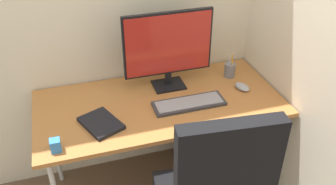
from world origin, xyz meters
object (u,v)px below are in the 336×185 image
desk_clamp_accessory (55,145)px  notebook (101,123)px  filing_cabinet (218,142)px  keyboard (189,103)px  pen_holder (230,70)px  monitor (168,46)px  mouse (242,87)px

desk_clamp_accessory → notebook: bearing=30.3°
filing_cabinet → notebook: bearing=-169.2°
keyboard → pen_holder: size_ratio=2.53×
filing_cabinet → keyboard: size_ratio=1.34×
filing_cabinet → desk_clamp_accessory: 1.17m
monitor → desk_clamp_accessory: bearing=-149.1°
pen_holder → filing_cabinet: bearing=-129.7°
monitor → mouse: bearing=-22.8°
filing_cabinet → notebook: notebook is taller
keyboard → notebook: bearing=-175.7°
filing_cabinet → desk_clamp_accessory: bearing=-164.2°
desk_clamp_accessory → monitor: bearing=30.9°
keyboard → notebook: (-0.52, -0.04, 0.00)m
monitor → pen_holder: (0.42, -0.01, -0.22)m
filing_cabinet → pen_holder: (0.10, 0.12, 0.49)m
filing_cabinet → pen_holder: bearing=50.3°
notebook → pen_holder: bearing=-5.5°
pen_holder → desk_clamp_accessory: size_ratio=2.50×
pen_holder → monitor: bearing=178.2°
monitor → notebook: 0.61m
mouse → notebook: bearing=171.0°
keyboard → mouse: mouse is taller
filing_cabinet → pen_holder: size_ratio=3.39×
mouse → desk_clamp_accessory: desk_clamp_accessory is taller
filing_cabinet → mouse: mouse is taller
notebook → filing_cabinet: bearing=-11.8°
desk_clamp_accessory → filing_cabinet: bearing=15.8°
notebook → keyboard: bearing=-18.3°
monitor → desk_clamp_accessory: (-0.71, -0.43, -0.24)m
keyboard → notebook: size_ratio=1.82×
filing_cabinet → desk_clamp_accessory: desk_clamp_accessory is taller
filing_cabinet → monitor: size_ratio=1.04×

